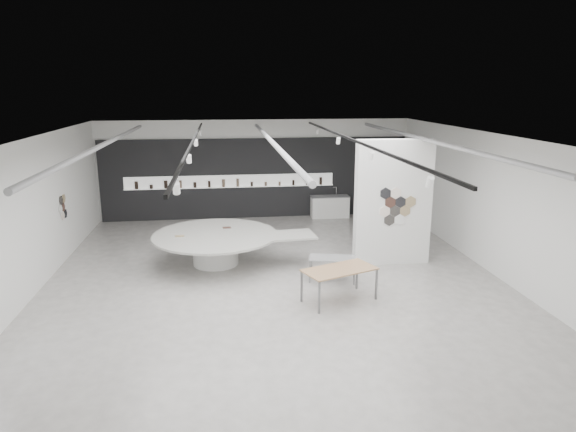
{
  "coord_description": "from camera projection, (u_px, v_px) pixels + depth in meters",
  "views": [
    {
      "loc": [
        -1.3,
        -12.75,
        5.01
      ],
      "look_at": [
        0.5,
        1.2,
        1.46
      ],
      "focal_mm": 32.0,
      "sensor_mm": 36.0,
      "label": 1
    }
  ],
  "objects": [
    {
      "name": "back_wall_display",
      "position": [
        254.0,
        179.0,
        19.93
      ],
      "size": [
        11.8,
        0.27,
        3.1
      ],
      "color": "black",
      "rests_on": "ground"
    },
    {
      "name": "display_island",
      "position": [
        218.0,
        244.0,
        14.78
      ],
      "size": [
        4.83,
        3.91,
        0.92
      ],
      "rotation": [
        0.0,
        0.0,
        0.09
      ],
      "color": "white",
      "rests_on": "ground"
    },
    {
      "name": "room",
      "position": [
        271.0,
        205.0,
        13.13
      ],
      "size": [
        12.02,
        14.02,
        3.82
      ],
      "color": "#ACA7A2",
      "rests_on": "ground"
    },
    {
      "name": "sample_table_stone",
      "position": [
        332.0,
        260.0,
        13.55
      ],
      "size": [
        1.34,
        0.89,
        0.63
      ],
      "rotation": [
        0.0,
        0.0,
        -0.24
      ],
      "color": "gray",
      "rests_on": "ground"
    },
    {
      "name": "sample_table_wood",
      "position": [
        340.0,
        271.0,
        12.19
      ],
      "size": [
        1.92,
        1.44,
        0.81
      ],
      "rotation": [
        0.0,
        0.0,
        0.38
      ],
      "color": "#A17953",
      "rests_on": "ground"
    },
    {
      "name": "kitchen_counter",
      "position": [
        330.0,
        207.0,
        20.18
      ],
      "size": [
        1.5,
        0.59,
        1.18
      ],
      "rotation": [
        0.0,
        0.0,
        -0.0
      ],
      "color": "white",
      "rests_on": "ground"
    },
    {
      "name": "partition_column",
      "position": [
        393.0,
        203.0,
        14.61
      ],
      "size": [
        2.2,
        0.38,
        3.6
      ],
      "color": "white",
      "rests_on": "ground"
    }
  ]
}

